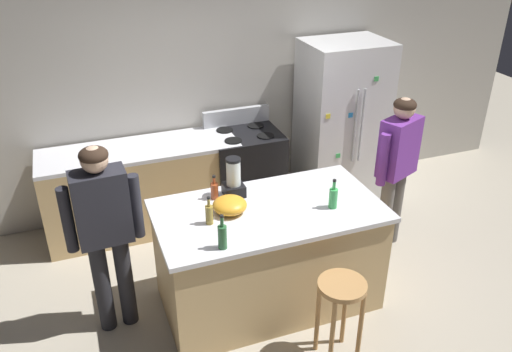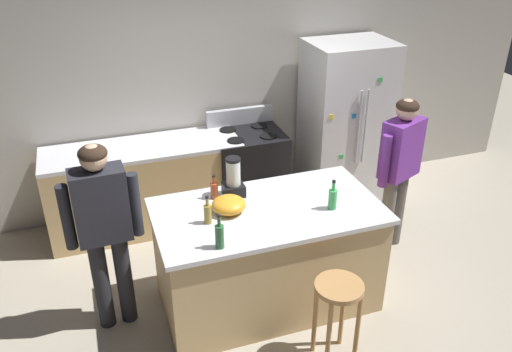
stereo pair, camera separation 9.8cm
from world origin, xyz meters
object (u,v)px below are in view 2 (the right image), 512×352
(refrigerator, at_px, (345,123))
(bottle_cooking_sauce, at_px, (214,190))
(bottle_vinegar, at_px, (208,213))
(person_by_island_left, at_px, (104,222))
(person_by_sink_right, at_px, (400,162))
(bottle_olive_oil, at_px, (220,236))
(blender_appliance, at_px, (233,180))
(bottle_soda, at_px, (333,198))
(bar_stool, at_px, (338,302))
(stove_range, at_px, (248,171))
(mixing_bowl, at_px, (229,205))
(kitchen_island, at_px, (267,256))

(refrigerator, xyz_separation_m, bottle_cooking_sauce, (-1.85, -1.19, 0.10))
(refrigerator, xyz_separation_m, bottle_vinegar, (-1.99, -1.54, 0.11))
(refrigerator, xyz_separation_m, person_by_island_left, (-2.76, -1.35, 0.07))
(person_by_sink_right, xyz_separation_m, bottle_olive_oil, (-1.98, -0.76, 0.09))
(blender_appliance, relative_size, bottle_soda, 1.35)
(bottle_cooking_sauce, distance_m, bottle_vinegar, 0.38)
(refrigerator, bearing_deg, person_by_island_left, -153.97)
(blender_appliance, relative_size, bottle_olive_oil, 1.25)
(person_by_sink_right, relative_size, bar_stool, 2.21)
(bottle_cooking_sauce, relative_size, bottle_vinegar, 0.92)
(stove_range, relative_size, blender_appliance, 3.26)
(stove_range, height_order, bottle_olive_oil, bottle_olive_oil)
(person_by_sink_right, distance_m, bottle_soda, 1.12)
(stove_range, bearing_deg, blender_appliance, -113.28)
(bar_stool, bearing_deg, bottle_vinegar, 135.39)
(refrigerator, distance_m, bottle_olive_oil, 2.74)
(refrigerator, height_order, stove_range, refrigerator)
(bottle_soda, distance_m, mixing_bowl, 0.83)
(kitchen_island, xyz_separation_m, mixing_bowl, (-0.31, 0.06, 0.53))
(person_by_sink_right, height_order, bottle_olive_oil, person_by_sink_right)
(bar_stool, relative_size, blender_appliance, 2.08)
(person_by_island_left, height_order, bar_stool, person_by_island_left)
(kitchen_island, distance_m, bottle_vinegar, 0.76)
(person_by_island_left, distance_m, bottle_vinegar, 0.79)
(stove_range, height_order, person_by_sink_right, person_by_sink_right)
(bottle_olive_oil, relative_size, bottle_soda, 1.08)
(blender_appliance, relative_size, bottle_vinegar, 1.46)
(mixing_bowl, bearing_deg, stove_range, 66.42)
(bottle_olive_oil, xyz_separation_m, mixing_bowl, (0.20, 0.45, -0.04))
(bottle_olive_oil, relative_size, bottle_vinegar, 1.17)
(bottle_cooking_sauce, bearing_deg, bottle_olive_oil, -101.75)
(bar_stool, distance_m, bottle_soda, 0.83)
(person_by_island_left, bearing_deg, bottle_cooking_sauce, 9.64)
(bottle_vinegar, height_order, mixing_bowl, bottle_vinegar)
(kitchen_island, height_order, person_by_sink_right, person_by_sink_right)
(bottle_cooking_sauce, bearing_deg, person_by_sink_right, 2.05)
(kitchen_island, bearing_deg, refrigerator, 45.38)
(refrigerator, bearing_deg, person_by_sink_right, -90.59)
(kitchen_island, xyz_separation_m, person_by_island_left, (-1.28, 0.15, 0.51))
(person_by_island_left, xyz_separation_m, bottle_cooking_sauce, (0.91, 0.15, 0.03))
(kitchen_island, height_order, bottle_vinegar, bottle_vinegar)
(refrigerator, xyz_separation_m, stove_range, (-1.15, 0.02, -0.44))
(refrigerator, relative_size, blender_appliance, 5.33)
(bottle_soda, xyz_separation_m, bottle_vinegar, (-1.00, 0.12, -0.01))
(stove_range, distance_m, person_by_sink_right, 1.69)
(person_by_sink_right, xyz_separation_m, mixing_bowl, (-1.78, -0.31, 0.05))
(stove_range, distance_m, person_by_island_left, 2.17)
(bottle_olive_oil, bearing_deg, bar_stool, -28.39)
(bottle_olive_oil, bearing_deg, person_by_island_left, 144.95)
(stove_range, height_order, blender_appliance, blender_appliance)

